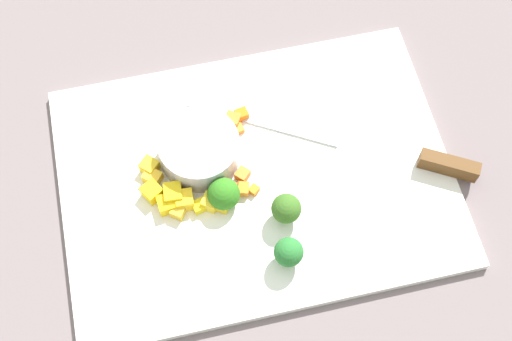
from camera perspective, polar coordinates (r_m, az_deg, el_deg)
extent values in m
plane|color=slate|center=(0.84, 0.00, -0.65)|extent=(4.00, 4.00, 0.00)
cube|color=white|center=(0.84, 0.00, -0.47)|extent=(0.46, 0.34, 0.01)
cylinder|color=#BAB5C4|center=(0.83, -4.65, 1.73)|extent=(0.10, 0.10, 0.04)
cube|color=silver|center=(0.87, 0.62, 4.24)|extent=(0.18, 0.12, 0.00)
cube|color=#593617|center=(0.86, 15.51, 0.41)|extent=(0.07, 0.05, 0.02)
cube|color=orange|center=(0.86, -1.41, 3.42)|extent=(0.01, 0.01, 0.01)
cube|color=orange|center=(0.82, -1.87, -1.39)|extent=(0.01, 0.01, 0.01)
cube|color=orange|center=(0.82, -1.03, -1.53)|extent=(0.02, 0.02, 0.01)
cube|color=orange|center=(0.86, -1.91, 4.16)|extent=(0.02, 0.02, 0.01)
cube|color=orange|center=(0.86, -1.07, 4.62)|extent=(0.02, 0.02, 0.01)
cube|color=orange|center=(0.82, -0.17, -1.60)|extent=(0.01, 0.01, 0.01)
cube|color=orange|center=(0.82, -1.06, -0.60)|extent=(0.02, 0.02, 0.01)
cube|color=yellow|center=(0.81, -3.78, -2.61)|extent=(0.02, 0.02, 0.02)
cube|color=yellow|center=(0.81, -6.39, -3.36)|extent=(0.02, 0.02, 0.01)
cube|color=yellow|center=(0.81, -2.85, -2.71)|extent=(0.02, 0.02, 0.02)
cube|color=yellow|center=(0.84, -8.70, 0.34)|extent=(0.03, 0.03, 0.02)
cube|color=yellow|center=(0.82, -8.46, -1.90)|extent=(0.03, 0.03, 0.02)
cube|color=yellow|center=(0.81, -4.70, -2.94)|extent=(0.02, 0.02, 0.01)
cube|color=yellow|center=(0.83, -8.46, -0.54)|extent=(0.03, 0.03, 0.01)
cube|color=yellow|center=(0.81, -5.87, -2.43)|extent=(0.02, 0.02, 0.02)
cube|color=yellow|center=(0.81, -7.28, -2.75)|extent=(0.02, 0.02, 0.02)
cube|color=yellow|center=(0.82, -6.78, -1.95)|extent=(0.02, 0.02, 0.02)
cylinder|color=#97B75C|center=(0.79, 2.64, -7.08)|extent=(0.01, 0.01, 0.01)
sphere|color=#29732F|center=(0.77, 2.69, -6.69)|extent=(0.03, 0.03, 0.03)
cylinder|color=#82B264|center=(0.81, 2.45, -3.58)|extent=(0.01, 0.01, 0.01)
sphere|color=#396721|center=(0.79, 2.50, -3.13)|extent=(0.03, 0.03, 0.03)
cylinder|color=#88B961|center=(0.82, -2.62, -2.34)|extent=(0.01, 0.01, 0.01)
sphere|color=#30771D|center=(0.80, -2.67, -1.93)|extent=(0.04, 0.04, 0.04)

